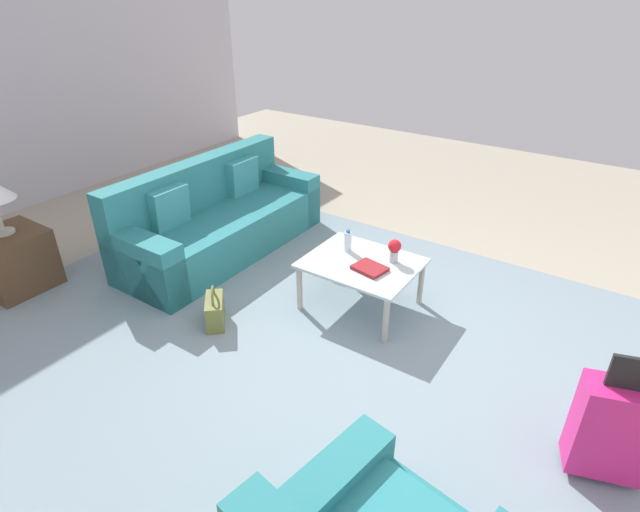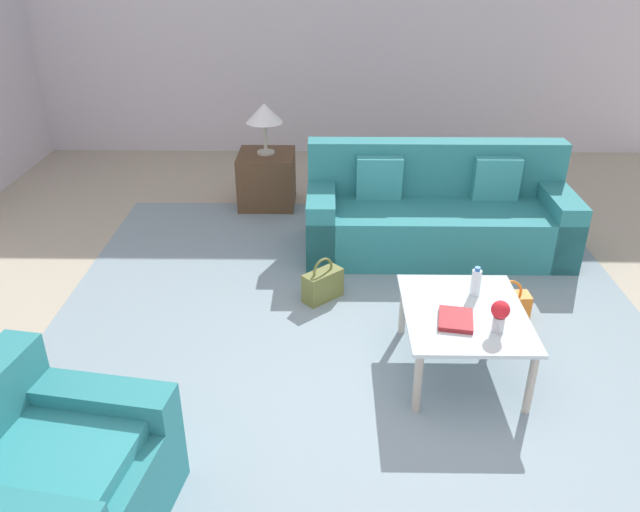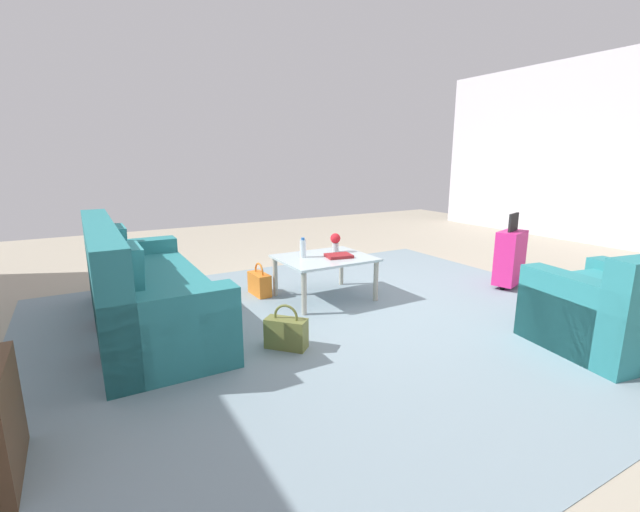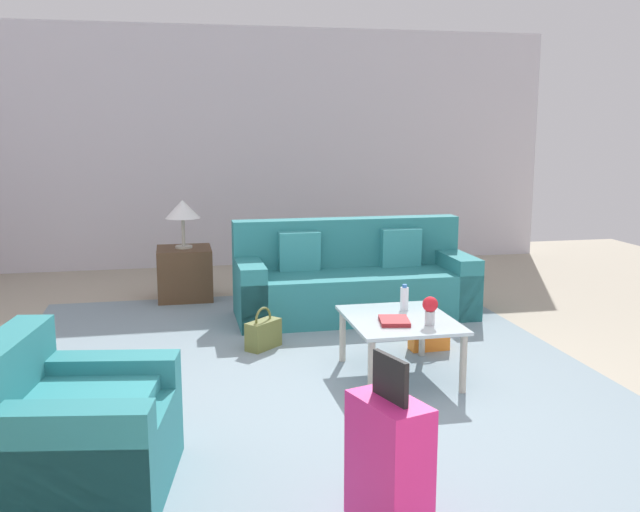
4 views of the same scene
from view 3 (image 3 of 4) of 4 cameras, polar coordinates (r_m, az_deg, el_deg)
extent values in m
plane|color=#A89E89|center=(4.35, 8.58, -6.58)|extent=(12.00, 12.00, 0.00)
cube|color=gray|center=(3.86, 3.33, -8.93)|extent=(5.20, 4.40, 0.01)
cube|color=teal|center=(4.02, -21.70, -5.64)|extent=(0.87, 2.28, 0.45)
cube|color=teal|center=(3.93, -26.70, -2.89)|extent=(0.22, 2.28, 0.93)
cube|color=teal|center=(4.98, -23.49, -1.44)|extent=(0.87, 0.24, 0.59)
cube|color=teal|center=(3.04, -18.94, -9.93)|extent=(0.87, 0.24, 0.59)
cube|color=teal|center=(4.40, -25.26, 1.06)|extent=(0.13, 0.40, 0.40)
cube|color=teal|center=(3.40, -23.76, -2.01)|extent=(0.14, 0.40, 0.41)
cube|color=teal|center=(4.01, 33.91, -7.11)|extent=(1.06, 1.03, 0.44)
cube|color=teal|center=(3.70, 30.69, -6.92)|extent=(0.34, 0.91, 0.60)
cube|color=teal|center=(3.96, 33.80, -3.35)|extent=(0.78, 0.73, 0.08)
cube|color=silver|center=(4.40, 0.64, -0.28)|extent=(0.93, 0.76, 0.02)
cylinder|color=#ADA899|center=(4.42, 7.45, -3.33)|extent=(0.05, 0.05, 0.42)
cylinder|color=#ADA899|center=(3.99, -2.14, -5.02)|extent=(0.05, 0.05, 0.42)
cylinder|color=#ADA899|center=(4.94, 2.86, -1.49)|extent=(0.05, 0.05, 0.42)
cylinder|color=#ADA899|center=(4.56, -5.98, -2.77)|extent=(0.05, 0.05, 0.42)
cylinder|color=silver|center=(4.37, -2.29, 0.99)|extent=(0.06, 0.06, 0.18)
cylinder|color=#2D6BBC|center=(4.35, -2.30, 2.30)|extent=(0.04, 0.04, 0.02)
cube|color=maroon|center=(4.39, 2.52, 0.04)|extent=(0.29, 0.25, 0.03)
cylinder|color=#B2B7BC|center=(4.63, 2.05, 1.15)|extent=(0.07, 0.07, 0.10)
sphere|color=red|center=(4.61, 2.06, 2.37)|extent=(0.11, 0.11, 0.11)
cube|color=#D12375|center=(5.25, 23.99, -0.20)|extent=(0.45, 0.33, 0.60)
cube|color=black|center=(5.18, 24.40, 4.12)|extent=(0.24, 0.10, 0.20)
cylinder|color=black|center=(5.45, 24.16, -3.28)|extent=(0.03, 0.05, 0.05)
cylinder|color=black|center=(5.20, 23.16, -3.95)|extent=(0.03, 0.05, 0.05)
cube|color=olive|center=(3.36, -4.53, -10.28)|extent=(0.32, 0.33, 0.24)
torus|color=olive|center=(3.31, -4.57, -8.05)|extent=(0.15, 0.16, 0.20)
cube|color=orange|center=(4.64, -8.07, -3.75)|extent=(0.16, 0.33, 0.24)
torus|color=orange|center=(4.60, -8.12, -2.08)|extent=(0.03, 0.20, 0.20)
camera|label=1|loc=(4.09, 57.02, 22.71)|focal=28.00mm
camera|label=2|loc=(6.27, 34.97, 20.90)|focal=35.00mm
camera|label=4|loc=(7.31, 44.83, 12.30)|focal=40.00mm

